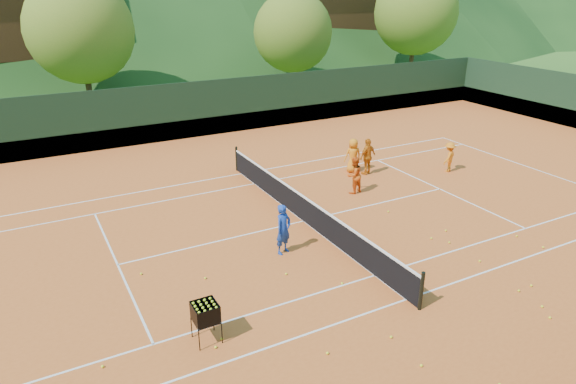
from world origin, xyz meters
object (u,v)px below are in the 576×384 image
coach (283,229)px  student_a (354,175)px  tennis_net (304,208)px  student_d (449,157)px  student_c (353,156)px  student_b (368,156)px  ball_hopper (205,313)px  chalet_right (329,11)px  chalet_mid (175,16)px

coach → student_a: bearing=10.3°
tennis_net → student_d: bearing=9.9°
coach → student_c: coach is taller
student_a → student_c: 2.44m
student_a → student_b: student_b is taller
ball_hopper → student_d: bearing=24.0°
coach → chalet_right: 38.63m
student_c → tennis_net: student_c is taller
tennis_net → student_c: bearing=37.3°
student_c → student_d: 4.26m
coach → ball_hopper: size_ratio=1.61×
student_b → tennis_net: student_b is taller
student_a → ball_hopper: (-8.30, -5.91, -0.00)m
student_a → student_d: student_a is taller
ball_hopper → chalet_mid: (11.24, 38.56, 4.22)m
chalet_mid → student_a: bearing=-95.1°
chalet_right → ball_hopper: bearing=-126.1°
ball_hopper → chalet_mid: bearing=73.7°
coach → chalet_mid: size_ratio=0.13×
coach → student_b: bearing=12.6°
student_c → chalet_right: (15.57, 26.62, 4.48)m
student_b → chalet_right: chalet_right is taller
student_a → chalet_mid: size_ratio=0.12×
student_d → tennis_net: 8.34m
chalet_right → tennis_net: bearing=-123.7°
coach → student_c: (6.11, 5.04, -0.04)m
chalet_mid → chalet_right: size_ratio=1.06×
coach → student_c: bearing=17.3°
student_a → student_d: bearing=168.2°
ball_hopper → student_a: bearing=35.5°
student_b → coach: bearing=20.5°
student_b → chalet_mid: chalet_mid is taller
student_c → tennis_net: bearing=49.5°
coach → chalet_right: (21.68, 31.67, 4.43)m
student_d → chalet_right: bearing=-136.8°
chalet_right → student_d: bearing=-112.4°
student_a → chalet_right: size_ratio=0.13×
student_c → student_d: bearing=164.9°
student_d → chalet_mid: size_ratio=0.11×
coach → student_a: (4.74, 3.02, -0.06)m
student_a → chalet_right: chalet_right is taller
coach → student_b: 7.94m
coach → chalet_mid: chalet_mid is taller
student_d → tennis_net: size_ratio=0.11×
student_c → chalet_right: size_ratio=0.13×
student_c → ball_hopper: 12.51m
coach → ball_hopper: coach is taller
chalet_mid → student_d: bearing=-86.1°
student_a → student_b: (1.77, 1.51, 0.06)m
tennis_net → ball_hopper: bearing=-139.0°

